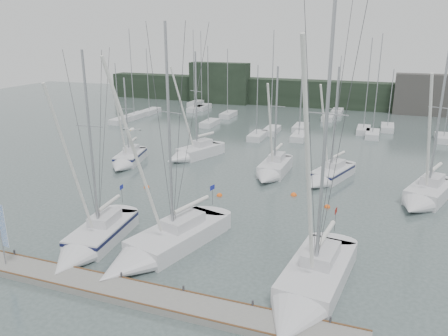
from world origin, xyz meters
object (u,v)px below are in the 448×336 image
object	(u,v)px
dock_banner	(2,229)
sailboat_mid_c	(272,171)
sailboat_near_right	(307,292)
sailboat_mid_a	(127,160)
sailboat_mid_b	(191,154)
sailboat_mid_e	(424,197)
buoy_b	(294,195)
buoy_c	(147,188)
buoy_a	(219,196)
sailboat_near_center	(155,249)
sailboat_near_left	(90,242)
sailboat_mid_d	(326,177)
buoy_d	(327,207)

from	to	relation	value
dock_banner	sailboat_mid_c	bearing A→B (deg)	73.05
sailboat_near_right	sailboat_mid_a	size ratio (longest dim) A/B	1.69
sailboat_mid_b	sailboat_mid_c	xyz separation A→B (m)	(10.35, -3.05, 0.01)
sailboat_mid_e	buoy_b	size ratio (longest dim) A/B	24.34
buoy_b	buoy_c	xyz separation A→B (m)	(-13.44, -2.77, 0.00)
sailboat_mid_b	buoy_a	world-z (taller)	sailboat_mid_b
sailboat_mid_b	sailboat_mid_e	distance (m)	24.97
sailboat_near_right	sailboat_near_center	bearing A→B (deg)	178.23
buoy_a	buoy_b	distance (m)	6.68
sailboat_near_left	buoy_a	size ratio (longest dim) A/B	27.00
sailboat_near_left	sailboat_mid_d	size ratio (longest dim) A/B	1.19
buoy_a	buoy_c	distance (m)	7.21
sailboat_mid_c	dock_banner	world-z (taller)	sailboat_mid_c
buoy_b	sailboat_mid_d	bearing A→B (deg)	64.73
buoy_b	sailboat_mid_e	bearing A→B (deg)	9.10
sailboat_mid_c	buoy_b	distance (m)	5.51
sailboat_mid_b	buoy_c	xyz separation A→B (m)	(0.09, -10.29, -0.58)
sailboat_mid_a	sailboat_mid_c	bearing A→B (deg)	-6.42
sailboat_mid_d	sailboat_mid_e	world-z (taller)	sailboat_mid_e
sailboat_mid_b	sailboat_near_center	bearing A→B (deg)	-49.32
sailboat_mid_a	buoy_d	size ratio (longest dim) A/B	20.50
sailboat_near_right	buoy_a	bearing A→B (deg)	134.04
sailboat_mid_c	sailboat_near_center	bearing A→B (deg)	-98.26
sailboat_mid_a	buoy_d	bearing A→B (deg)	-24.00
sailboat_mid_a	buoy_a	bearing A→B (deg)	-34.37
sailboat_mid_a	sailboat_mid_b	distance (m)	7.29
buoy_b	sailboat_mid_a	bearing A→B (deg)	171.72
sailboat_near_center	sailboat_mid_e	size ratio (longest dim) A/B	1.17
buoy_d	buoy_b	bearing A→B (deg)	151.25
sailboat_mid_d	dock_banner	distance (m)	28.65
sailboat_mid_d	buoy_b	world-z (taller)	sailboat_mid_d
sailboat_mid_e	buoy_d	world-z (taller)	sailboat_mid_e
sailboat_mid_e	sailboat_mid_a	bearing A→B (deg)	-161.88
sailboat_near_left	sailboat_near_right	bearing A→B (deg)	-8.95
sailboat_near_right	dock_banner	world-z (taller)	sailboat_near_right
sailboat_mid_a	buoy_b	xyz separation A→B (m)	(19.06, -2.77, -0.55)
sailboat_mid_d	buoy_d	size ratio (longest dim) A/B	23.75
sailboat_near_center	sailboat_mid_d	xyz separation A→B (m)	(8.56, 18.87, -0.01)
buoy_b	sailboat_mid_c	bearing A→B (deg)	125.45
sailboat_near_right	buoy_c	world-z (taller)	sailboat_near_right
sailboat_near_left	buoy_d	distance (m)	19.20
sailboat_near_left	buoy_c	bearing A→B (deg)	96.49
sailboat_mid_a	buoy_a	xyz separation A→B (m)	(12.81, -5.14, -0.55)
sailboat_mid_a	buoy_a	distance (m)	13.82
sailboat_near_left	sailboat_near_right	world-z (taller)	sailboat_near_right
sailboat_near_center	buoy_d	size ratio (longest dim) A/B	32.05
sailboat_mid_c	sailboat_mid_d	world-z (taller)	sailboat_mid_d
sailboat_mid_e	buoy_b	bearing A→B (deg)	-150.77
sailboat_mid_d	buoy_a	distance (m)	11.07
sailboat_mid_c	buoy_b	size ratio (longest dim) A/B	20.87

